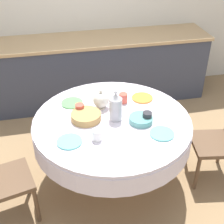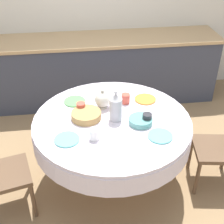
# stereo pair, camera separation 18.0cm
# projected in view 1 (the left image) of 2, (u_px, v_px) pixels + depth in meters

# --- Properties ---
(ground_plane) EXTENTS (12.00, 12.00, 0.00)m
(ground_plane) POSITION_uv_depth(u_px,v_px,m) (112.00, 178.00, 3.18)
(ground_plane) COLOR #8E704C
(wall_back) EXTENTS (7.00, 0.05, 2.60)m
(wall_back) POSITION_uv_depth(u_px,v_px,m) (81.00, 0.00, 4.03)
(wall_back) COLOR silver
(wall_back) RESTS_ON ground_plane
(kitchen_counter) EXTENTS (3.24, 0.64, 0.90)m
(kitchen_counter) POSITION_uv_depth(u_px,v_px,m) (88.00, 70.00, 4.23)
(kitchen_counter) COLOR #383D4C
(kitchen_counter) RESTS_ON ground_plane
(dining_table) EXTENTS (1.42, 1.42, 0.73)m
(dining_table) POSITION_uv_depth(u_px,v_px,m) (112.00, 130.00, 2.84)
(dining_table) COLOR tan
(dining_table) RESTS_ON ground_plane
(chair_left) EXTENTS (0.46, 0.46, 0.86)m
(chair_left) POSITION_uv_depth(u_px,v_px,m) (222.00, 138.00, 2.96)
(chair_left) COLOR brown
(chair_left) RESTS_ON ground_plane
(plate_near_left) EXTENTS (0.21, 0.21, 0.01)m
(plate_near_left) POSITION_uv_depth(u_px,v_px,m) (69.00, 142.00, 2.50)
(plate_near_left) COLOR #60BCB7
(plate_near_left) RESTS_ON dining_table
(cup_near_left) EXTENTS (0.08, 0.08, 0.09)m
(cup_near_left) POSITION_uv_depth(u_px,v_px,m) (97.00, 135.00, 2.51)
(cup_near_left) COLOR white
(cup_near_left) RESTS_ON dining_table
(plate_near_right) EXTENTS (0.21, 0.21, 0.01)m
(plate_near_right) POSITION_uv_depth(u_px,v_px,m) (162.00, 134.00, 2.59)
(plate_near_right) COLOR #60BCB7
(plate_near_right) RESTS_ON dining_table
(cup_near_right) EXTENTS (0.08, 0.08, 0.09)m
(cup_near_right) POSITION_uv_depth(u_px,v_px,m) (147.00, 117.00, 2.72)
(cup_near_right) COLOR #28282D
(cup_near_right) RESTS_ON dining_table
(plate_far_left) EXTENTS (0.21, 0.21, 0.01)m
(plate_far_left) POSITION_uv_depth(u_px,v_px,m) (72.00, 103.00, 2.99)
(plate_far_left) COLOR #5BA85B
(plate_far_left) RESTS_ON dining_table
(cup_far_left) EXTENTS (0.08, 0.08, 0.09)m
(cup_far_left) POSITION_uv_depth(u_px,v_px,m) (80.00, 109.00, 2.83)
(cup_far_left) COLOR #CC4C3D
(cup_far_left) RESTS_ON dining_table
(plate_far_right) EXTENTS (0.21, 0.21, 0.01)m
(plate_far_right) POSITION_uv_depth(u_px,v_px,m) (142.00, 98.00, 3.07)
(plate_far_right) COLOR orange
(plate_far_right) RESTS_ON dining_table
(cup_far_right) EXTENTS (0.08, 0.08, 0.09)m
(cup_far_right) POSITION_uv_depth(u_px,v_px,m) (123.00, 98.00, 2.99)
(cup_far_right) COLOR #CC4C3D
(cup_far_right) RESTS_ON dining_table
(coffee_carafe) EXTENTS (0.11, 0.11, 0.29)m
(coffee_carafe) POSITION_uv_depth(u_px,v_px,m) (116.00, 107.00, 2.71)
(coffee_carafe) COLOR #B2B2B7
(coffee_carafe) RESTS_ON dining_table
(teapot) EXTENTS (0.21, 0.15, 0.20)m
(teapot) POSITION_uv_depth(u_px,v_px,m) (101.00, 100.00, 2.89)
(teapot) COLOR silver
(teapot) RESTS_ON dining_table
(bread_basket) EXTENTS (0.27, 0.27, 0.06)m
(bread_basket) POSITION_uv_depth(u_px,v_px,m) (86.00, 116.00, 2.76)
(bread_basket) COLOR #AD844C
(bread_basket) RESTS_ON dining_table
(fruit_bowl) EXTENTS (0.21, 0.21, 0.05)m
(fruit_bowl) POSITION_uv_depth(u_px,v_px,m) (141.00, 119.00, 2.73)
(fruit_bowl) COLOR #569993
(fruit_bowl) RESTS_ON dining_table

